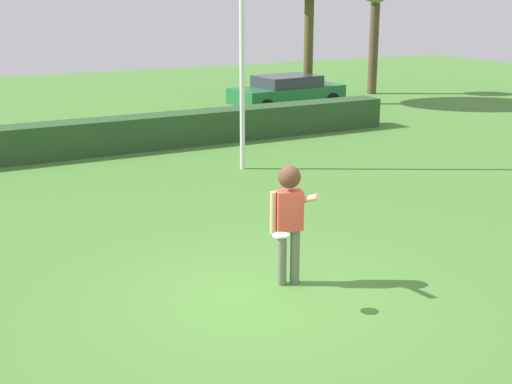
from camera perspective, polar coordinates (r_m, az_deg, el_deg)
The scene contains 6 objects.
ground_plane at distance 9.92m, azimuth 0.68°, elevation -8.58°, with size 60.00×60.00×0.00m, color #4A7F33.
person at distance 9.98m, azimuth 2.72°, elevation -1.53°, with size 0.55×0.80×1.78m.
frisbee at distance 9.13m, azimuth 2.04°, elevation -3.55°, with size 0.22×0.22×0.03m.
lamppost at distance 16.54m, azimuth -1.17°, elevation 14.80°, with size 0.24×0.24×6.95m.
hedge_row at distance 18.93m, azimuth -14.28°, elevation 4.25°, with size 19.03×0.90×0.90m, color #2C4D28.
parked_car_green at distance 25.79m, azimuth 2.55°, elevation 8.23°, with size 4.35×2.15×1.25m.
Camera 1 is at (-4.35, -7.92, 4.11)m, focal length 49.04 mm.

